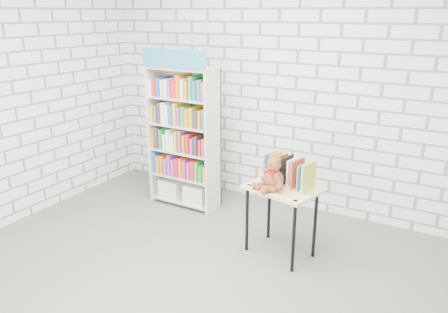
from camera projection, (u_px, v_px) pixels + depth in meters
The scene contains 6 objects.
ground at pixel (179, 280), 3.83m from camera, with size 4.50×4.50×0.00m, color #515A4C.
room_shell at pixel (171, 75), 3.26m from camera, with size 4.52×4.02×2.81m.
bookshelf at pixel (184, 137), 5.09m from camera, with size 0.83×0.32×1.86m.
display_table at pixel (282, 197), 4.07m from camera, with size 0.73×0.58×0.69m.
table_books at pixel (289, 171), 4.06m from camera, with size 0.48×0.30×0.27m.
teddy_bear at pixel (272, 176), 3.96m from camera, with size 0.30×0.29×0.32m.
Camera 1 is at (1.99, -2.65, 2.24)m, focal length 35.00 mm.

